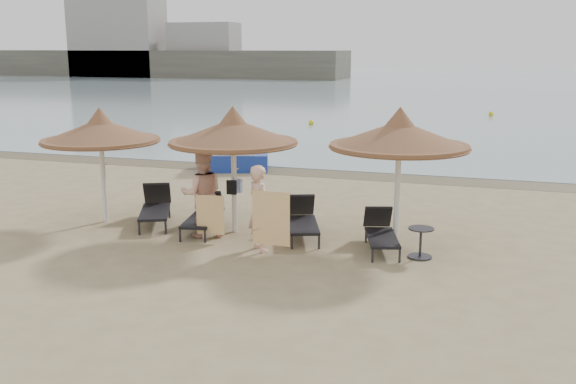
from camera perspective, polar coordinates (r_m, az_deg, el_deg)
name	(u,v)px	position (r m, az deg, el deg)	size (l,w,h in m)	color
ground	(238,253)	(14.17, -4.42, -5.39)	(160.00, 160.00, 0.00)	tan
sea	(453,80)	(92.73, 14.44, 9.61)	(200.00, 140.00, 0.03)	#75949F
wet_sand_strip	(336,174)	(22.89, 4.30, 1.61)	(200.00, 1.60, 0.01)	brown
far_shore	(276,58)	(95.23, -1.11, 11.81)	(150.00, 54.80, 12.00)	#5C594A
palapa_left	(100,131)	(16.82, -16.34, 5.20)	(2.97, 2.97, 2.95)	silver
palapa_center	(233,132)	(15.26, -4.90, 5.31)	(3.09, 3.09, 3.07)	silver
palapa_right	(399,135)	(14.51, 9.88, 4.98)	(3.16, 3.16, 3.13)	silver
lounger_far_left	(156,206)	(16.78, -11.70, -1.27)	(1.49, 2.18, 0.93)	#28272D
lounger_near_left	(204,214)	(15.90, -7.50, -1.97)	(0.99, 2.05, 0.88)	#28272D
lounger_near_right	(302,219)	(15.30, 1.29, -2.42)	(1.30, 2.10, 0.89)	#28272D
lounger_far_right	(381,232)	(14.50, 8.24, -3.50)	(1.12, 1.98, 0.84)	#28272D
side_table	(420,244)	(14.00, 11.69, -4.52)	(0.55, 0.55, 0.66)	#28272D
person_left	(202,187)	(15.17, -7.65, 0.43)	(1.10, 0.72, 2.40)	#E3A990
person_right	(259,201)	(14.01, -2.55, -0.83)	(1.03, 0.67, 2.23)	#E3A990
towel_left	(210,215)	(14.85, -6.93, -2.04)	(0.66, 0.11, 0.92)	orange
towel_right	(271,219)	(13.74, -1.52, -2.37)	(0.85, 0.03, 1.19)	orange
bag_patterned	(237,185)	(15.65, -4.56, 0.59)	(0.28, 0.15, 0.34)	white
bag_dark	(232,187)	(15.34, -5.03, 0.41)	(0.25, 0.11, 0.34)	black
pedal_boat	(233,158)	(23.67, -4.90, 3.01)	(2.81, 2.16, 1.15)	navy
buoy_left	(311,122)	(37.44, 2.06, 6.19)	(0.31, 0.31, 0.31)	#CEC40E
buoy_mid	(491,114)	(44.42, 17.60, 6.65)	(0.32, 0.32, 0.32)	#CEC40E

